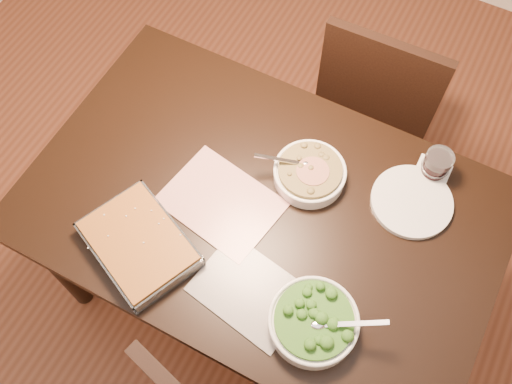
{
  "coord_description": "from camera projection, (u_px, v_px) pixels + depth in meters",
  "views": [
    {
      "loc": [
        0.33,
        -0.67,
        2.27
      ],
      "look_at": [
        -0.03,
        0.01,
        0.8
      ],
      "focal_mm": 40.0,
      "sensor_mm": 36.0,
      "label": 1
    }
  ],
  "objects": [
    {
      "name": "coaster",
      "position": [
        432.0,
        173.0,
        1.74
      ],
      "size": [
        0.1,
        0.1,
        0.0
      ],
      "primitive_type": "cube",
      "color": "white",
      "rests_on": "table"
    },
    {
      "name": "magazine_b",
      "position": [
        250.0,
        291.0,
        1.57
      ],
      "size": [
        0.33,
        0.26,
        0.01
      ],
      "primitive_type": "cube",
      "rotation": [
        0.0,
        0.0,
        -0.17
      ],
      "color": "#23232A",
      "rests_on": "table"
    },
    {
      "name": "broccoli_bowl",
      "position": [
        313.0,
        322.0,
        1.5
      ],
      "size": [
        0.26,
        0.24,
        0.09
      ],
      "color": "white",
      "rests_on": "table"
    },
    {
      "name": "baking_dish",
      "position": [
        139.0,
        244.0,
        1.61
      ],
      "size": [
        0.38,
        0.34,
        0.06
      ],
      "rotation": [
        0.0,
        0.0,
        -0.42
      ],
      "color": "silver",
      "rests_on": "table"
    },
    {
      "name": "table",
      "position": [
        261.0,
        220.0,
        1.78
      ],
      "size": [
        1.4,
        0.9,
        0.75
      ],
      "color": "black",
      "rests_on": "ground"
    },
    {
      "name": "magazine_a",
      "position": [
        221.0,
        202.0,
        1.7
      ],
      "size": [
        0.37,
        0.3,
        0.01
      ],
      "primitive_type": "cube",
      "rotation": [
        0.0,
        0.0,
        -0.18
      ],
      "color": "#B43339",
      "rests_on": "table"
    },
    {
      "name": "chair_far",
      "position": [
        380.0,
        95.0,
        2.18
      ],
      "size": [
        0.44,
        0.44,
        0.91
      ],
      "rotation": [
        0.0,
        0.0,
        3.17
      ],
      "color": "black",
      "rests_on": "ground"
    },
    {
      "name": "wine_tumbler",
      "position": [
        437.0,
        164.0,
        1.7
      ],
      "size": [
        0.08,
        0.08,
        0.09
      ],
      "color": "black",
      "rests_on": "coaster"
    },
    {
      "name": "dinner_plate",
      "position": [
        412.0,
        201.0,
        1.69
      ],
      "size": [
        0.24,
        0.24,
        0.02
      ],
      "primitive_type": "cylinder",
      "color": "silver",
      "rests_on": "table"
    },
    {
      "name": "ground",
      "position": [
        260.0,
        287.0,
        2.36
      ],
      "size": [
        4.0,
        4.0,
        0.0
      ],
      "primitive_type": "plane",
      "color": "#4D2516",
      "rests_on": "ground"
    },
    {
      "name": "stew_bowl",
      "position": [
        310.0,
        173.0,
        1.71
      ],
      "size": [
        0.23,
        0.22,
        0.09
      ],
      "color": "white",
      "rests_on": "table"
    }
  ]
}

